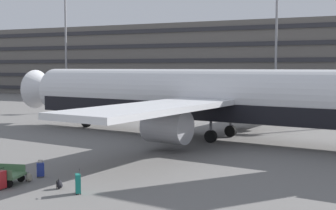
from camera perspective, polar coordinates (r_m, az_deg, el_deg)
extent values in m
plane|color=slate|center=(37.23, -1.20, -3.71)|extent=(600.00, 600.00, 0.00)
cube|color=#605B56|center=(84.23, 13.32, 5.31)|extent=(152.97, 15.52, 13.16)
cube|color=#2D2D33|center=(76.63, 12.15, 1.47)|extent=(151.44, 0.24, 0.70)
cube|color=#2D2D33|center=(76.53, 12.19, 3.44)|extent=(151.44, 0.24, 0.70)
cube|color=#2D2D33|center=(76.53, 12.22, 5.41)|extent=(151.44, 0.24, 0.70)
cube|color=#2D2D33|center=(76.61, 12.26, 7.37)|extent=(151.44, 0.24, 0.70)
cube|color=#2D2D33|center=(76.79, 12.29, 9.33)|extent=(151.44, 0.24, 0.70)
cylinder|color=silver|center=(35.42, 4.68, 1.20)|extent=(32.32, 8.61, 3.94)
cube|color=black|center=(35.50, 4.67, -0.55)|extent=(31.04, 8.35, 1.26)
cone|color=silver|center=(45.96, -14.57, 1.85)|extent=(3.66, 4.16, 3.74)
cube|color=silver|center=(27.48, -1.95, -0.39)|extent=(6.33, 13.98, 0.36)
cube|color=silver|center=(42.95, 11.29, 1.33)|extent=(6.33, 13.98, 0.36)
cylinder|color=#9E9EA3|center=(29.91, -0.11, -2.64)|extent=(3.10, 2.56, 2.16)
cylinder|color=#9E9EA3|center=(41.00, 9.38, -0.73)|extent=(3.10, 2.56, 2.16)
cylinder|color=black|center=(42.72, -9.98, -2.09)|extent=(0.94, 0.48, 0.90)
cylinder|color=slate|center=(42.65, -9.99, -1.21)|extent=(0.20, 0.20, 1.32)
cylinder|color=black|center=(33.65, 5.26, -3.85)|extent=(0.94, 0.48, 0.90)
cylinder|color=slate|center=(33.56, 5.27, -2.73)|extent=(0.20, 0.20, 1.32)
cylinder|color=black|center=(36.63, 7.66, -3.18)|extent=(0.94, 0.48, 0.90)
cylinder|color=slate|center=(36.54, 7.67, -2.15)|extent=(0.20, 0.20, 1.32)
cylinder|color=gray|center=(87.87, -12.42, 8.73)|extent=(0.36, 0.36, 23.71)
cylinder|color=gray|center=(72.15, 13.13, 8.98)|extent=(0.36, 0.36, 22.04)
cube|color=#147266|center=(20.54, -10.96, -9.40)|extent=(0.43, 0.46, 0.80)
cylinder|color=#333338|center=(20.32, -10.78, -8.09)|extent=(0.02, 0.02, 0.21)
cylinder|color=#333338|center=(20.54, -10.82, -7.96)|extent=(0.02, 0.02, 0.21)
cube|color=black|center=(20.41, -10.81, -7.74)|extent=(0.16, 0.19, 0.02)
cylinder|color=black|center=(20.48, -11.16, -10.67)|extent=(0.05, 0.05, 0.05)
cylinder|color=black|center=(20.80, -11.22, -10.43)|extent=(0.05, 0.05, 0.05)
cylinder|color=black|center=(20.49, -10.67, -10.65)|extent=(0.05, 0.05, 0.05)
cylinder|color=black|center=(20.81, -10.73, -10.42)|extent=(0.05, 0.05, 0.05)
cube|color=navy|center=(23.97, -15.34, -7.62)|extent=(0.41, 0.40, 0.66)
cylinder|color=#333338|center=(23.82, -15.60, -6.71)|extent=(0.02, 0.02, 0.15)
cylinder|color=#333338|center=(23.83, -15.12, -6.70)|extent=(0.02, 0.02, 0.15)
cube|color=black|center=(23.81, -15.36, -6.53)|extent=(0.16, 0.15, 0.02)
cylinder|color=black|center=(24.13, -15.68, -8.42)|extent=(0.05, 0.05, 0.05)
cylinder|color=black|center=(24.14, -14.99, -8.39)|extent=(0.05, 0.05, 0.05)
cylinder|color=black|center=(23.96, -15.67, -8.51)|extent=(0.05, 0.05, 0.05)
cylinder|color=black|center=(23.97, -14.97, -8.48)|extent=(0.05, 0.05, 0.05)
cube|color=#B21E23|center=(22.12, -19.78, -8.61)|extent=(0.29, 0.46, 0.77)
cylinder|color=#333338|center=(21.88, -19.87, -7.53)|extent=(0.02, 0.02, 0.14)
cylinder|color=#333338|center=(22.06, -19.44, -7.42)|extent=(0.02, 0.02, 0.14)
cube|color=black|center=(21.96, -19.66, -7.30)|extent=(0.03, 0.25, 0.02)
cylinder|color=black|center=(22.42, -19.65, -9.51)|extent=(0.05, 0.02, 0.05)
cylinder|color=black|center=(22.02, -19.86, -9.77)|extent=(0.05, 0.02, 0.05)
cylinder|color=black|center=(22.28, -19.23, -9.59)|extent=(0.05, 0.02, 0.05)
ellipsoid|color=black|center=(21.57, -13.15, -9.42)|extent=(0.32, 0.41, 0.41)
ellipsoid|color=black|center=(21.56, -12.90, -9.60)|extent=(0.18, 0.27, 0.18)
torus|color=black|center=(21.53, -13.24, -8.86)|extent=(0.04, 0.08, 0.08)
cube|color=black|center=(21.69, -13.31, -9.35)|extent=(0.04, 0.04, 0.35)
cube|color=black|center=(21.51, -13.46, -9.47)|extent=(0.04, 0.04, 0.35)
ellipsoid|color=gray|center=(23.21, -16.65, -8.48)|extent=(0.21, 0.36, 0.42)
ellipsoid|color=gray|center=(23.16, -16.48, -8.67)|extent=(0.10, 0.25, 0.19)
torus|color=black|center=(23.18, -16.71, -7.94)|extent=(0.01, 0.08, 0.08)
cube|color=black|center=(23.33, -16.65, -8.41)|extent=(0.03, 0.04, 0.36)
cube|color=black|center=(23.19, -16.97, -8.50)|extent=(0.03, 0.04, 0.36)
cube|color=#4C724C|center=(23.79, -19.73, -7.24)|extent=(2.41, 0.63, 0.40)
cylinder|color=black|center=(22.38, -18.87, -9.11)|extent=(0.37, 0.18, 0.36)
cylinder|color=black|center=(23.33, -17.54, -8.52)|extent=(0.37, 0.18, 0.36)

